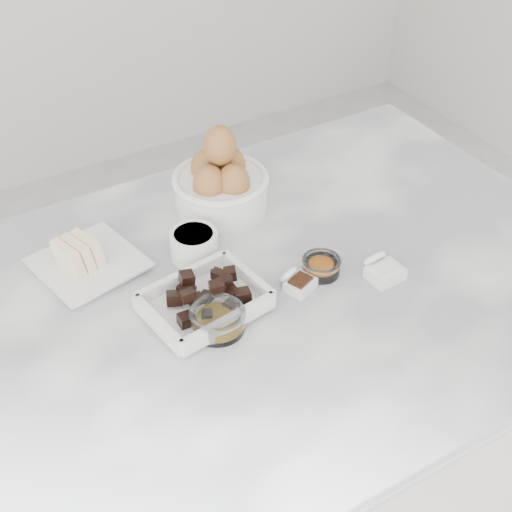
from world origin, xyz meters
The scene contains 11 objects.
room_shell centered at (0.00, 0.00, 1.40)m, with size 4.00×4.00×2.80m, color silver, non-canonical shape.
cabinet centered at (0.00, 0.00, 0.45)m, with size 1.10×0.70×0.90m, color beige.
marble_slab centered at (0.00, 0.00, 0.92)m, with size 1.20×0.80×0.04m, color silver.
chocolate_dish centered at (-0.09, 0.00, 0.96)m, with size 0.20×0.16×0.05m.
butter_plate centered at (-0.22, 0.19, 0.96)m, with size 0.19×0.19×0.07m.
sugar_ramekin centered at (-0.05, 0.13, 0.97)m, with size 0.08×0.08×0.05m.
egg_bowl centered at (0.06, 0.23, 1.00)m, with size 0.18×0.18×0.17m.
honey_bowl centered at (-0.09, -0.05, 0.96)m, with size 0.09×0.09×0.04m.
zest_bowl centered at (0.12, -0.02, 0.96)m, with size 0.07×0.07×0.03m.
vanilla_spoon centered at (0.06, -0.03, 0.95)m, with size 0.06×0.07×0.04m.
salt_spoon centered at (0.20, -0.08, 0.95)m, with size 0.06×0.07×0.04m.
Camera 1 is at (-0.44, -0.75, 1.72)m, focal length 50.00 mm.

